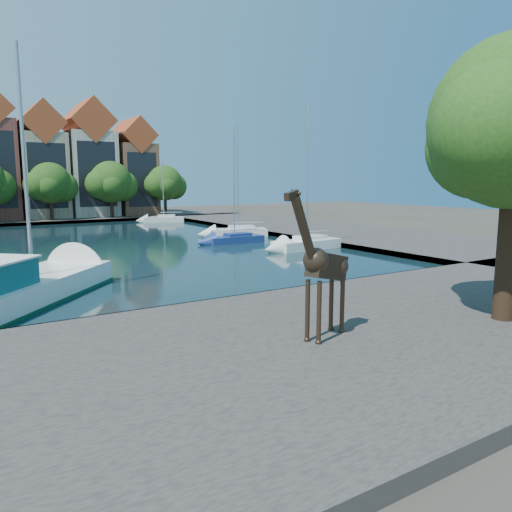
{
  "coord_description": "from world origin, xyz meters",
  "views": [
    {
      "loc": [
        -10.62,
        -19.65,
        5.87
      ],
      "look_at": [
        0.62,
        -2.0,
        2.62
      ],
      "focal_mm": 35.0,
      "sensor_mm": 36.0,
      "label": 1
    }
  ],
  "objects": [
    {
      "name": "sailboat_right_b",
      "position": [
        12.0,
        19.51,
        0.58
      ],
      "size": [
        5.33,
        1.9,
        10.38
      ],
      "color": "navy",
      "rests_on": "water_basin"
    },
    {
      "name": "far_tree_mid_east",
      "position": [
        2.1,
        50.49,
        5.13
      ],
      "size": [
        7.02,
        5.4,
        7.52
      ],
      "color": "#332114",
      "rests_on": "far_quay"
    },
    {
      "name": "near_quay",
      "position": [
        0.0,
        -7.0,
        0.25
      ],
      "size": [
        50.0,
        14.0,
        0.5
      ],
      "primitive_type": "cube",
      "color": "#47413D",
      "rests_on": "ground"
    },
    {
      "name": "sailboat_right_a",
      "position": [
        15.0,
        12.74,
        0.71
      ],
      "size": [
        6.14,
        2.45,
        11.83
      ],
      "color": "silver",
      "rests_on": "water_basin"
    },
    {
      "name": "ground",
      "position": [
        0.0,
        0.0,
        0.0
      ],
      "size": [
        160.0,
        160.0,
        0.0
      ],
      "primitive_type": "plane",
      "color": "#38332B",
      "rests_on": "ground"
    },
    {
      "name": "far_quay",
      "position": [
        0.0,
        56.0,
        0.25
      ],
      "size": [
        60.0,
        16.0,
        0.5
      ],
      "primitive_type": "cube",
      "color": "#47413D",
      "rests_on": "ground"
    },
    {
      "name": "far_tree_far_east",
      "position": [
        18.09,
        50.49,
        5.08
      ],
      "size": [
        6.76,
        5.2,
        7.36
      ],
      "color": "#332114",
      "rests_on": "far_quay"
    },
    {
      "name": "water_basin",
      "position": [
        0.0,
        24.0,
        0.04
      ],
      "size": [
        38.0,
        50.0,
        0.08
      ],
      "primitive_type": "cube",
      "color": "black",
      "rests_on": "ground"
    },
    {
      "name": "far_tree_east",
      "position": [
        10.11,
        50.49,
        5.24
      ],
      "size": [
        7.54,
        5.8,
        7.84
      ],
      "color": "#332114",
      "rests_on": "far_quay"
    },
    {
      "name": "right_quay",
      "position": [
        25.0,
        24.0,
        0.25
      ],
      "size": [
        14.0,
        52.0,
        0.5
      ],
      "primitive_type": "cube",
      "color": "#47413D",
      "rests_on": "ground"
    },
    {
      "name": "sailboat_right_d",
      "position": [
        15.0,
        43.74,
        0.62
      ],
      "size": [
        5.53,
        3.55,
        8.07
      ],
      "color": "silver",
      "rests_on": "water_basin"
    },
    {
      "name": "sailboat_right_c",
      "position": [
        15.0,
        24.02,
        0.68
      ],
      "size": [
        6.14,
        3.85,
        11.14
      ],
      "color": "silver",
      "rests_on": "water_basin"
    },
    {
      "name": "giraffe_statue",
      "position": [
        0.04,
        -7.06,
        2.98
      ],
      "size": [
        3.43,
        1.54,
        5.05
      ],
      "color": "#332419",
      "rests_on": "near_quay"
    },
    {
      "name": "townhouse_east_end",
      "position": [
        15.0,
        55.99,
        7.11
      ],
      "size": [
        5.44,
        9.18,
        14.43
      ],
      "color": "brown",
      "rests_on": "far_quay"
    },
    {
      "name": "motorsailer",
      "position": [
        -8.28,
        4.94,
        0.99
      ],
      "size": [
        11.04,
        11.68,
        12.0
      ],
      "color": "white",
      "rests_on": "water_basin"
    },
    {
      "name": "townhouse_east_inner",
      "position": [
        2.0,
        55.99,
        7.73
      ],
      "size": [
        5.94,
        9.18,
        15.79
      ],
      "color": "tan",
      "rests_on": "far_quay"
    },
    {
      "name": "townhouse_east_mid",
      "position": [
        8.5,
        55.99,
        8.1
      ],
      "size": [
        6.43,
        9.18,
        16.65
      ],
      "color": "beige",
      "rests_on": "far_quay"
    }
  ]
}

